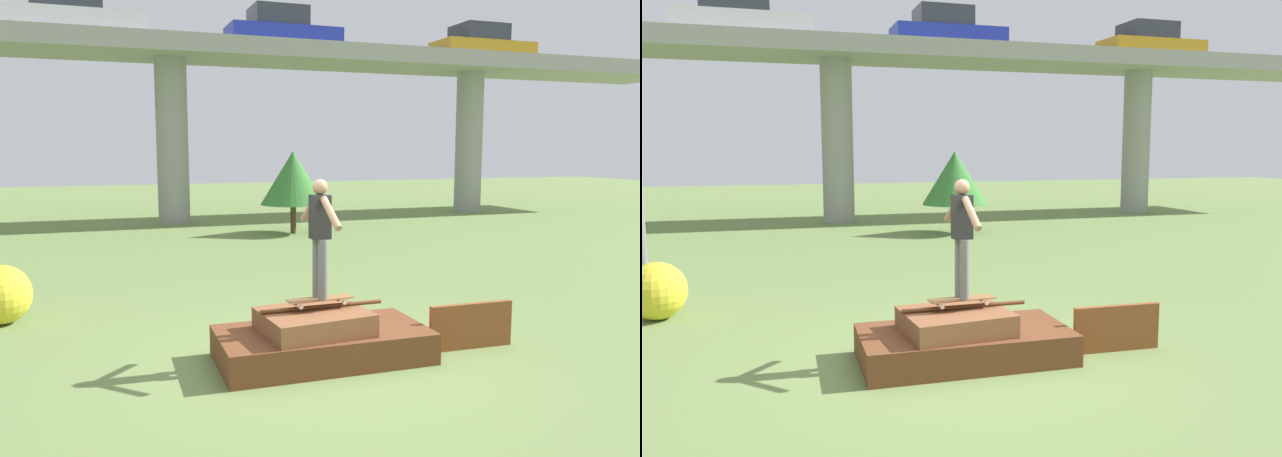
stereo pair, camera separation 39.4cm
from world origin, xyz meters
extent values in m
plane|color=olive|center=(0.00, 0.00, 0.00)|extent=(80.00, 80.00, 0.00)
cube|color=brown|center=(0.00, 0.00, 0.20)|extent=(2.64, 1.39, 0.39)
cube|color=brown|center=(-0.14, -0.06, 0.52)|extent=(1.35, 1.15, 0.28)
cylinder|color=#5B3319|center=(0.00, 0.00, 0.69)|extent=(1.60, 0.05, 0.05)
cube|color=brown|center=(2.01, -0.25, 0.31)|extent=(1.20, 0.12, 0.61)
cube|color=brown|center=(-0.04, -0.02, 0.79)|extent=(0.85, 0.28, 0.01)
cylinder|color=silver|center=(0.25, 0.09, 0.74)|extent=(0.06, 0.03, 0.05)
cylinder|color=silver|center=(0.26, -0.09, 0.74)|extent=(0.06, 0.03, 0.05)
cylinder|color=silver|center=(-0.34, 0.05, 0.74)|extent=(0.06, 0.03, 0.05)
cylinder|color=silver|center=(-0.32, -0.13, 0.74)|extent=(0.06, 0.03, 0.05)
cylinder|color=slate|center=(-0.04, 0.07, 1.17)|extent=(0.12, 0.12, 0.75)
cylinder|color=slate|center=(-0.03, -0.10, 1.17)|extent=(0.12, 0.12, 0.75)
cube|color=black|center=(-0.04, -0.02, 1.82)|extent=(0.23, 0.23, 0.54)
sphere|color=#A37556|center=(-0.04, -0.02, 2.18)|extent=(0.19, 0.19, 0.19)
cylinder|color=#A37556|center=(-0.06, 0.30, 1.89)|extent=(0.12, 0.48, 0.38)
cylinder|color=#A37556|center=(-0.02, -0.33, 1.89)|extent=(0.12, 0.48, 0.38)
cube|color=gray|center=(0.00, 15.38, 6.05)|extent=(44.00, 3.59, 0.60)
cylinder|color=gray|center=(0.00, 15.38, 2.87)|extent=(1.10, 1.10, 5.75)
cylinder|color=gray|center=(12.10, 15.38, 2.87)|extent=(1.10, 1.10, 5.75)
cube|color=#B28419|center=(12.84, 15.69, 6.68)|extent=(4.15, 1.82, 0.66)
cube|color=#2D333D|center=(12.64, 15.69, 7.35)|extent=(1.99, 1.67, 0.68)
cube|color=#1E2D9E|center=(4.23, 15.86, 6.72)|extent=(4.17, 1.82, 0.74)
cube|color=#2D333D|center=(4.02, 15.86, 7.45)|extent=(2.00, 1.68, 0.72)
cube|color=silver|center=(-2.99, 15.16, 6.69)|extent=(4.47, 1.65, 0.69)
cube|color=#2D333D|center=(-3.21, 15.16, 7.38)|extent=(2.15, 1.52, 0.69)
cylinder|color=#4C3823|center=(3.16, 11.32, 0.46)|extent=(0.18, 0.18, 0.91)
cone|color=#387A33|center=(3.16, 11.32, 1.74)|extent=(2.04, 2.04, 1.65)
sphere|color=gold|center=(-4.03, 3.16, 0.45)|extent=(0.90, 0.90, 0.90)
camera|label=1|loc=(-2.60, -7.14, 2.65)|focal=35.00mm
camera|label=2|loc=(-2.23, -7.26, 2.65)|focal=35.00mm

